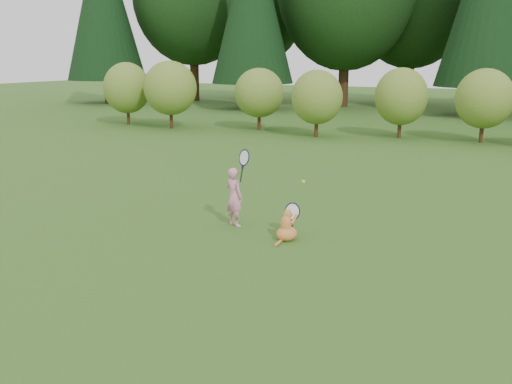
% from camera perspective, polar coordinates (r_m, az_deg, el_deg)
% --- Properties ---
extents(ground, '(100.00, 100.00, 0.00)m').
position_cam_1_polar(ground, '(9.31, -3.22, -5.11)').
color(ground, '#264D15').
rests_on(ground, ground).
extents(shrub_row, '(28.00, 3.00, 2.80)m').
position_cam_1_polar(shrub_row, '(21.24, 13.77, 8.81)').
color(shrub_row, '#527223').
rests_on(shrub_row, ground).
extents(child, '(0.64, 0.44, 1.58)m').
position_cam_1_polar(child, '(10.09, -2.16, -0.36)').
color(child, pink).
rests_on(child, ground).
extents(cat, '(0.51, 0.77, 0.72)m').
position_cam_1_polar(cat, '(9.39, 3.12, -3.20)').
color(cat, '#C05825').
rests_on(cat, ground).
extents(tennis_ball, '(0.06, 0.06, 0.06)m').
position_cam_1_polar(tennis_ball, '(9.84, 4.77, 1.03)').
color(tennis_ball, '#B8CF18').
rests_on(tennis_ball, ground).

